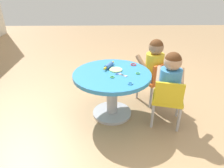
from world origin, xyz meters
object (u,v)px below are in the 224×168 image
object	(u,v)px
child_chair_left	(168,99)
rolling_pin	(109,65)
child_chair_right	(155,79)
craft_scissors	(120,74)
seated_child_right	(154,61)
seated_child_left	(171,77)
craft_table	(112,85)

from	to	relation	value
child_chair_left	rolling_pin	xyz separation A→B (m)	(0.34, 0.59, 0.23)
child_chair_right	craft_scissors	world-z (taller)	child_chair_right
rolling_pin	child_chair_left	bearing A→B (deg)	-119.83
craft_scissors	seated_child_right	bearing A→B (deg)	-51.35
seated_child_left	rolling_pin	xyz separation A→B (m)	(0.30, 0.60, 0.01)
craft_table	child_chair_right	bearing A→B (deg)	-62.99
child_chair_left	seated_child_right	size ratio (longest dim) A/B	1.05
craft_table	rolling_pin	size ratio (longest dim) A/B	3.79
child_chair_left	child_chair_right	distance (m)	0.46
child_chair_left	craft_scissors	bearing A→B (deg)	72.30
child_chair_right	child_chair_left	bearing A→B (deg)	-175.79
seated_child_left	seated_child_right	world-z (taller)	same
seated_child_left	craft_table	bearing A→B (deg)	75.29
rolling_pin	seated_child_left	bearing A→B (deg)	-116.54
seated_child_left	child_chair_right	xyz separation A→B (m)	(0.42, 0.04, -0.23)
craft_table	child_chair_left	size ratio (longest dim) A/B	1.53
child_chair_left	seated_child_right	bearing A→B (deg)	6.25
seated_child_left	seated_child_right	xyz separation A→B (m)	(0.45, 0.06, 0.00)
child_chair_left	child_chair_right	world-z (taller)	same
child_chair_right	craft_scissors	bearing A→B (deg)	124.44
seated_child_right	craft_scissors	xyz separation A→B (m)	(-0.34, 0.42, -0.01)
craft_table	craft_scissors	xyz separation A→B (m)	(-0.04, -0.08, 0.14)
seated_child_right	rolling_pin	bearing A→B (deg)	105.74
craft_table	seated_child_left	world-z (taller)	seated_child_left
seated_child_right	rolling_pin	size ratio (longest dim) A/B	2.36
child_chair_left	child_chair_right	bearing A→B (deg)	4.21
child_chair_left	seated_child_left	bearing A→B (deg)	-15.21
seated_child_left	child_chair_right	bearing A→B (deg)	6.02
rolling_pin	child_chair_right	bearing A→B (deg)	-78.14
rolling_pin	craft_scissors	bearing A→B (deg)	-148.51
seated_child_left	craft_scissors	bearing A→B (deg)	76.86
craft_table	craft_scissors	world-z (taller)	craft_scissors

